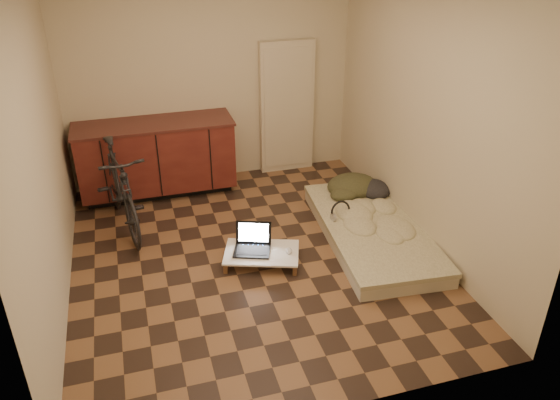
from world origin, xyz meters
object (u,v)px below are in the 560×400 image
object	(u,v)px
bicycle	(119,183)
lap_desk	(262,253)
laptop	(253,245)
futon	(372,231)

from	to	relation	value
bicycle	lap_desk	world-z (taller)	bicycle
bicycle	laptop	world-z (taller)	bicycle
bicycle	lap_desk	bearing A→B (deg)	-51.23
futon	lap_desk	size ratio (longest dim) A/B	2.51
bicycle	futon	bearing A→B (deg)	-32.04
lap_desk	laptop	distance (m)	0.12
lap_desk	laptop	world-z (taller)	laptop
futon	laptop	xyz separation A→B (m)	(-1.31, -0.03, 0.08)
lap_desk	futon	bearing A→B (deg)	23.78
lap_desk	bicycle	bearing A→B (deg)	158.09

